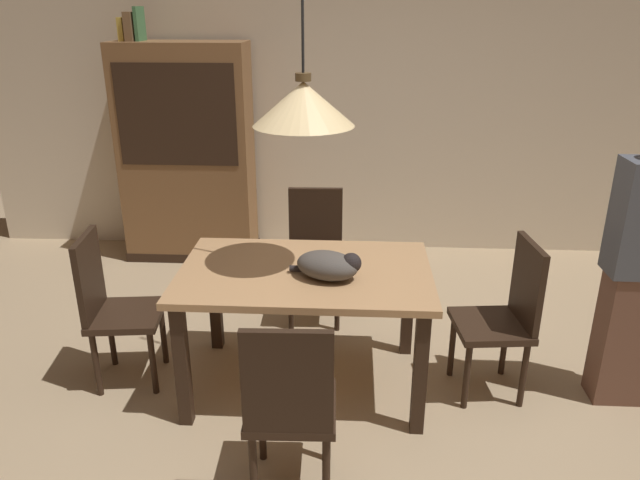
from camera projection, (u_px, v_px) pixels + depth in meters
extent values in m
plane|color=tan|center=(323.00, 425.00, 3.24)|extent=(10.00, 10.00, 0.00)
cube|color=beige|center=(339.00, 88.00, 5.16)|extent=(6.40, 0.10, 2.90)
cube|color=tan|center=(305.00, 273.00, 3.32)|extent=(1.40, 0.90, 0.04)
cube|color=black|center=(182.00, 366.00, 3.13)|extent=(0.07, 0.07, 0.71)
cube|color=black|center=(420.00, 374.00, 3.06)|extent=(0.07, 0.07, 0.71)
cube|color=black|center=(215.00, 298.00, 3.86)|extent=(0.07, 0.07, 0.71)
cube|color=black|center=(408.00, 303.00, 3.79)|extent=(0.07, 0.07, 0.71)
cube|color=black|center=(315.00, 264.00, 4.18)|extent=(0.41, 0.41, 0.04)
cube|color=black|center=(316.00, 221.00, 4.25)|extent=(0.38, 0.05, 0.48)
cylinder|color=black|center=(291.00, 303.00, 4.11)|extent=(0.04, 0.04, 0.41)
cylinder|color=black|center=(337.00, 304.00, 4.10)|extent=(0.04, 0.04, 0.41)
cylinder|color=black|center=(294.00, 283.00, 4.41)|extent=(0.04, 0.04, 0.41)
cylinder|color=black|center=(337.00, 284.00, 4.40)|extent=(0.04, 0.04, 0.41)
cube|color=black|center=(291.00, 407.00, 2.69)|extent=(0.41, 0.41, 0.04)
cube|color=black|center=(287.00, 382.00, 2.43)|extent=(0.38, 0.05, 0.48)
cylinder|color=black|center=(327.00, 425.00, 2.92)|extent=(0.04, 0.04, 0.41)
cylinder|color=black|center=(262.00, 424.00, 2.92)|extent=(0.04, 0.04, 0.41)
cylinder|color=black|center=(326.00, 473.00, 2.62)|extent=(0.04, 0.04, 0.41)
cylinder|color=black|center=(254.00, 472.00, 2.63)|extent=(0.04, 0.04, 0.41)
cube|color=black|center=(127.00, 315.00, 3.49)|extent=(0.44, 0.44, 0.04)
cube|color=black|center=(89.00, 276.00, 3.38)|extent=(0.08, 0.38, 0.48)
cylinder|color=black|center=(153.00, 362.00, 3.43)|extent=(0.04, 0.04, 0.41)
cylinder|color=black|center=(163.00, 334.00, 3.73)|extent=(0.04, 0.04, 0.41)
cylinder|color=black|center=(96.00, 364.00, 3.41)|extent=(0.04, 0.04, 0.41)
cylinder|color=black|center=(111.00, 335.00, 3.71)|extent=(0.04, 0.04, 0.41)
cube|color=black|center=(490.00, 326.00, 3.38)|extent=(0.44, 0.44, 0.04)
cube|color=black|center=(528.00, 283.00, 3.29)|extent=(0.07, 0.38, 0.48)
cylinder|color=black|center=(452.00, 346.00, 3.60)|extent=(0.04, 0.04, 0.41)
cylinder|color=black|center=(467.00, 376.00, 3.30)|extent=(0.04, 0.04, 0.41)
cylinder|color=black|center=(504.00, 344.00, 3.61)|extent=(0.04, 0.04, 0.41)
cylinder|color=black|center=(523.00, 375.00, 3.32)|extent=(0.04, 0.04, 0.41)
ellipsoid|color=#4C4742|center=(327.00, 265.00, 3.18)|extent=(0.39, 0.32, 0.15)
sphere|color=black|center=(351.00, 263.00, 3.15)|extent=(0.11, 0.11, 0.11)
cylinder|color=black|center=(306.00, 269.00, 3.26)|extent=(0.18, 0.04, 0.04)
cone|color=beige|center=(303.00, 104.00, 2.98)|extent=(0.52, 0.52, 0.22)
cylinder|color=#513D23|center=(303.00, 77.00, 2.93)|extent=(0.08, 0.08, 0.04)
cube|color=brown|center=(187.00, 154.00, 5.12)|extent=(1.10, 0.44, 1.85)
cube|color=black|center=(176.00, 115.00, 4.78)|extent=(0.97, 0.01, 0.81)
cube|color=black|center=(195.00, 250.00, 5.45)|extent=(1.12, 0.45, 0.08)
cube|color=gold|center=(124.00, 29.00, 4.77)|extent=(0.04, 0.20, 0.18)
cube|color=brown|center=(132.00, 26.00, 4.76)|extent=(0.06, 0.24, 0.22)
cube|color=#427A4C|center=(140.00, 24.00, 4.75)|extent=(0.03, 0.20, 0.26)
cube|color=brown|center=(626.00, 337.00, 3.33)|extent=(0.30, 0.20, 0.78)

